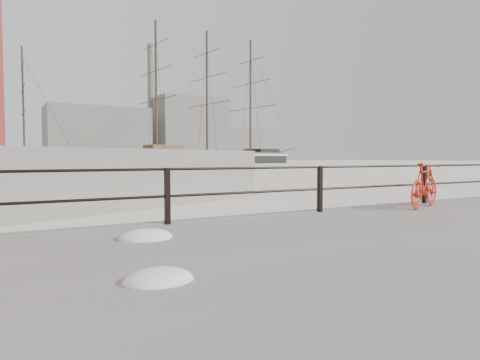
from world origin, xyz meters
name	(u,v)px	position (x,y,z in m)	size (l,w,h in m)	color
ground	(419,216)	(0.00, 0.00, 0.00)	(400.00, 400.00, 0.00)	white
guardrail	(425,184)	(0.00, -0.15, 0.85)	(28.00, 0.10, 1.00)	black
bicycle	(425,185)	(-0.85, -0.79, 0.88)	(1.76, 0.26, 1.06)	red
barque_black	(207,164)	(37.33, 91.49, 0.00)	(61.89, 20.25, 34.89)	black
industrial_west	(97,135)	(20.00, 140.00, 9.00)	(32.00, 18.00, 18.00)	gray
industrial_mid	(189,130)	(55.00, 145.00, 12.00)	(26.00, 20.00, 24.00)	gray
industrial_east	(235,145)	(78.00, 150.00, 7.00)	(20.00, 16.00, 14.00)	gray
smokestack	(151,103)	(42.00, 150.00, 22.00)	(2.80, 2.80, 44.00)	gray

